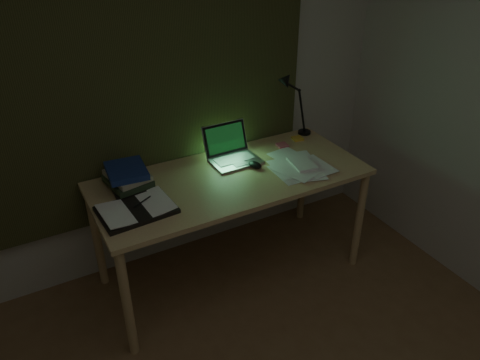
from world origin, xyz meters
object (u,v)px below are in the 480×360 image
object	(u,v)px
desk_lamp	(307,101)
open_textbook	(136,209)
desk	(231,227)
laptop	(235,147)
loose_papers	(295,165)
book_stack	(128,177)

from	to	relation	value
desk_lamp	open_textbook	bearing A→B (deg)	-158.77
open_textbook	desk	bearing A→B (deg)	4.76
laptop	loose_papers	size ratio (longest dim) A/B	1.08
book_stack	desk_lamp	bearing A→B (deg)	5.29
desk	laptop	distance (m)	0.54
book_stack	desk_lamp	distance (m)	1.39
laptop	book_stack	distance (m)	0.71
open_textbook	desk_lamp	size ratio (longest dim) A/B	0.80
laptop	book_stack	xyz separation A→B (m)	(-0.71, 0.03, -0.04)
open_textbook	desk_lamp	world-z (taller)	desk_lamp
book_stack	loose_papers	world-z (taller)	book_stack
book_stack	loose_papers	distance (m)	1.06
laptop	desk_lamp	distance (m)	0.69
book_stack	laptop	bearing A→B (deg)	-2.13
book_stack	desk_lamp	xyz separation A→B (m)	(1.37, 0.13, 0.18)
open_textbook	desk_lamp	bearing A→B (deg)	11.83
desk_lamp	book_stack	bearing A→B (deg)	-169.22
desk	book_stack	world-z (taller)	book_stack
loose_papers	desk_lamp	xyz separation A→B (m)	(0.35, 0.38, 0.24)
desk_lamp	loose_papers	bearing A→B (deg)	-126.67
open_textbook	desk_lamp	xyz separation A→B (m)	(1.42, 0.40, 0.24)
desk	loose_papers	size ratio (longest dim) A/B	5.24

